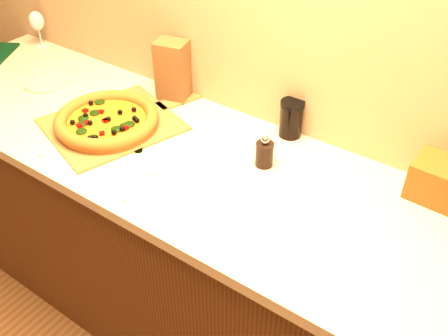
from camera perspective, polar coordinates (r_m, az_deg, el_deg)
cabinet at (r=1.89m, az=0.77°, el=-11.86°), size 2.80×0.65×0.86m
countertop at (r=1.58m, az=0.91°, el=-1.30°), size 2.84×0.68×0.04m
pizza_peel at (r=1.84m, az=-12.18°, el=5.09°), size 0.50×0.62×0.01m
pizza at (r=1.81m, az=-13.24°, el=5.35°), size 0.36×0.36×0.05m
bottle_cap at (r=1.68m, az=-9.76°, el=2.01°), size 0.04×0.04×0.01m
pepper_grinder at (r=1.58m, az=4.65°, el=1.69°), size 0.06×0.06×0.11m
wine_glass at (r=2.47m, az=-20.62°, el=15.36°), size 0.07×0.07×0.16m
paper_bag at (r=1.91m, az=-5.87°, el=11.02°), size 0.13×0.12×0.23m
dark_jar at (r=1.72m, az=7.68°, el=5.63°), size 0.08×0.08×0.13m
side_plate at (r=2.17m, az=-19.68°, el=9.15°), size 0.18×0.18×0.02m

